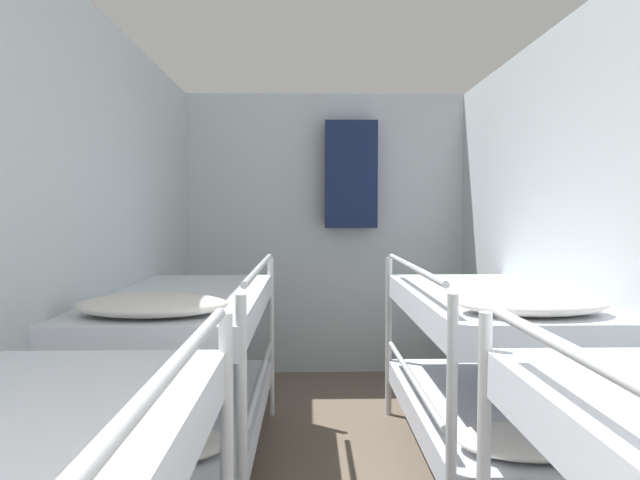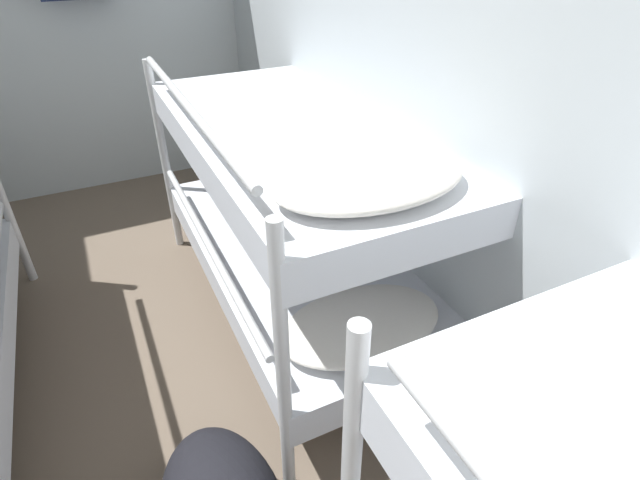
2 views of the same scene
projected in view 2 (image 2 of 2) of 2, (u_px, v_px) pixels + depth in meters
The scene contains 3 objects.
wall_right at pixel (533, 114), 1.43m from camera, with size 0.06×5.60×2.42m.
wall_back at pixel (45, 8), 3.08m from camera, with size 2.51×0.06×2.42m.
bunk_stack_right_far at pixel (296, 209), 2.17m from camera, with size 0.81×1.77×1.13m.
Camera 2 is at (0.06, 1.75, 1.69)m, focal length 28.00 mm.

